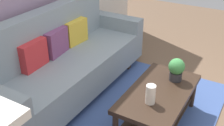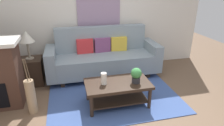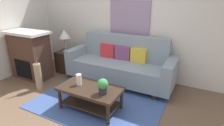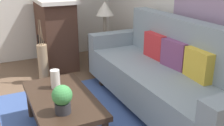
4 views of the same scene
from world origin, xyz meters
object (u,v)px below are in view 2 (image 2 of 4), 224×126
object	(u,v)px
couch	(103,57)
throw_pillow_mustard	(119,44)
tabletop_vase	(104,79)
throw_pillow_plum	(102,45)
throw_pillow_crimson	(85,46)
framed_painting	(99,9)
potted_plant_tabletop	(136,75)
table_lamp	(26,38)
floor_vase	(31,97)
coffee_table	(118,88)
side_table	(32,71)

from	to	relation	value
couch	throw_pillow_mustard	size ratio (longest dim) A/B	6.85
tabletop_vase	throw_pillow_plum	bearing A→B (deg)	80.26
throw_pillow_mustard	throw_pillow_crimson	bearing A→B (deg)	180.00
throw_pillow_mustard	framed_painting	bearing A→B (deg)	139.01
potted_plant_tabletop	table_lamp	world-z (taller)	table_lamp
table_lamp	couch	bearing A→B (deg)	3.01
throw_pillow_mustard	potted_plant_tabletop	world-z (taller)	throw_pillow_mustard
throw_pillow_mustard	framed_painting	distance (m)	0.91
couch	throw_pillow_crimson	size ratio (longest dim) A/B	6.85
throw_pillow_mustard	floor_vase	bearing A→B (deg)	-145.10
throw_pillow_crimson	throw_pillow_plum	xyz separation A→B (m)	(0.39, 0.00, 0.00)
tabletop_vase	floor_vase	size ratio (longest dim) A/B	0.34
tabletop_vase	framed_painting	bearing A→B (deg)	82.18
throw_pillow_mustard	coffee_table	world-z (taller)	throw_pillow_mustard
tabletop_vase	side_table	xyz separation A→B (m)	(-1.30, 1.16, -0.25)
potted_plant_tabletop	side_table	xyz separation A→B (m)	(-1.83, 1.23, -0.29)
tabletop_vase	framed_painting	distance (m)	1.94
coffee_table	potted_plant_tabletop	world-z (taller)	potted_plant_tabletop
floor_vase	coffee_table	bearing A→B (deg)	-4.30
coffee_table	tabletop_vase	size ratio (longest dim) A/B	5.50
throw_pillow_crimson	throw_pillow_plum	size ratio (longest dim) A/B	1.00
throw_pillow_mustard	side_table	size ratio (longest dim) A/B	0.64
tabletop_vase	throw_pillow_mustard	bearing A→B (deg)	65.32
tabletop_vase	table_lamp	size ratio (longest dim) A/B	0.35
throw_pillow_mustard	side_table	bearing A→B (deg)	-173.93
throw_pillow_mustard	table_lamp	bearing A→B (deg)	-173.93
couch	potted_plant_tabletop	xyz separation A→B (m)	(0.30, -1.31, 0.14)
throw_pillow_crimson	potted_plant_tabletop	distance (m)	1.60
side_table	potted_plant_tabletop	bearing A→B (deg)	-33.87
tabletop_vase	framed_painting	xyz separation A→B (m)	(0.23, 1.70, 0.90)
throw_pillow_crimson	throw_pillow_plum	bearing A→B (deg)	0.00
coffee_table	side_table	world-z (taller)	side_table
tabletop_vase	coffee_table	bearing A→B (deg)	-0.77
potted_plant_tabletop	tabletop_vase	bearing A→B (deg)	172.29
throw_pillow_mustard	table_lamp	distance (m)	1.96
tabletop_vase	floor_vase	distance (m)	1.21
throw_pillow_crimson	side_table	size ratio (longest dim) A/B	0.64
couch	coffee_table	world-z (taller)	couch
tabletop_vase	floor_vase	bearing A→B (deg)	174.99
side_table	table_lamp	distance (m)	0.71
throw_pillow_plum	framed_painting	distance (m)	0.82
couch	tabletop_vase	distance (m)	1.26
throw_pillow_plum	side_table	size ratio (longest dim) A/B	0.64
coffee_table	tabletop_vase	distance (m)	0.32
coffee_table	floor_vase	distance (m)	1.42
side_table	framed_painting	xyz separation A→B (m)	(1.53, 0.55, 1.15)
coffee_table	side_table	size ratio (longest dim) A/B	1.96
side_table	table_lamp	bearing A→B (deg)	0.00
potted_plant_tabletop	framed_painting	bearing A→B (deg)	99.62
throw_pillow_plum	side_table	xyz separation A→B (m)	(-1.53, -0.20, -0.40)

